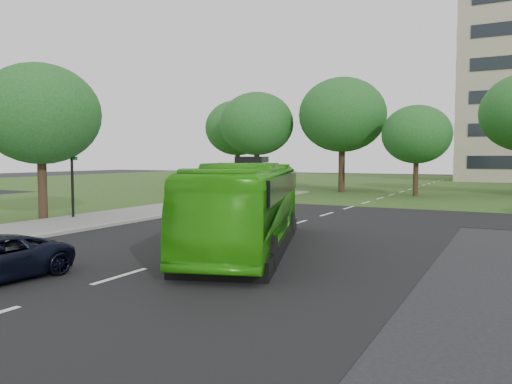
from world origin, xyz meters
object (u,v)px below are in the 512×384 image
tree_park_f (238,128)px  tree_park_c (417,134)px  tree_park_a (257,124)px  tree_side_near (40,114)px  traffic_light (74,163)px  tree_park_b (342,115)px  bus (248,206)px

tree_park_f → tree_park_c: bearing=-14.6°
tree_park_a → tree_park_f: tree_park_a is taller
tree_side_near → traffic_light: (1.28, 0.85, -2.41)m
tree_park_b → traffic_light: tree_park_b is taller
traffic_light → tree_park_a: bearing=79.2°
tree_park_c → bus: tree_park_c is taller
tree_side_near → bus: size_ratio=0.73×
tree_park_b → tree_park_f: size_ratio=1.11×
tree_park_b → tree_park_a: bearing=-169.2°
tree_park_c → tree_park_f: 19.88m
tree_park_a → tree_side_near: (0.91, -24.69, -1.01)m
tree_park_a → tree_park_b: 7.95m
tree_park_b → tree_park_c: tree_park_b is taller
tree_park_a → tree_park_b: bearing=10.8°
tree_side_near → bus: (12.63, -2.02, -3.75)m
bus → tree_side_near: bearing=152.1°
tree_park_b → tree_park_c: 7.29m
tree_park_c → traffic_light: (-12.35, -23.37, -2.11)m
tree_park_c → traffic_light: tree_park_c is taller
traffic_light → bus: bearing=-30.2°
tree_park_c → tree_park_b: bearing=163.9°
tree_park_b → traffic_light: 26.25m
tree_park_a → bus: size_ratio=0.87×
tree_park_c → bus: (-1.00, -26.25, -3.45)m
bus → tree_park_f: bearing=101.4°
tree_park_b → tree_side_near: (-6.87, -26.17, -1.64)m
bus → tree_park_a: bearing=98.1°
tree_park_c → traffic_light: size_ratio=1.52×
tree_park_b → bus: 29.28m
tree_park_b → tree_park_f: 12.83m
tree_park_a → tree_park_c: tree_park_a is taller
tree_side_near → bus: tree_side_near is taller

